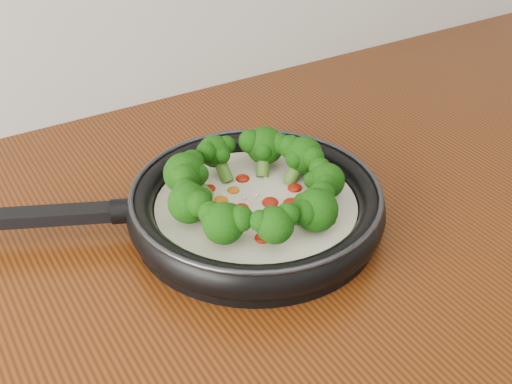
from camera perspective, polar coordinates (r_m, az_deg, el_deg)
skillet at (r=0.83m, az=-0.21°, el=-0.92°), size 0.53×0.42×0.09m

